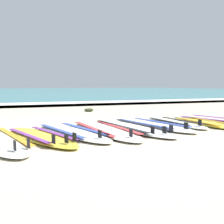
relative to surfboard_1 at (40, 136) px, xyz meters
name	(u,v)px	position (x,y,z in m)	size (l,w,h in m)	color
ground_plane	(114,132)	(1.28, 0.22, -0.04)	(80.00, 80.00, 0.00)	#C1B599
sea	(5,91)	(1.28, 36.39, 0.01)	(80.00, 60.00, 0.10)	teal
wave_foam_strip	(44,105)	(1.28, 7.06, 0.02)	(80.00, 1.34, 0.11)	white
surfboard_1	(40,136)	(0.00, 0.00, 0.00)	(1.03, 2.22, 0.18)	yellow
surfboard_2	(72,132)	(0.55, 0.26, 0.00)	(0.98, 2.39, 0.18)	silver
surfboard_3	(105,130)	(1.13, 0.26, 0.00)	(0.66, 2.52, 0.18)	white
surfboard_4	(131,127)	(1.66, 0.34, 0.00)	(0.85, 2.58, 0.18)	white
surfboard_5	(152,125)	(2.19, 0.50, 0.00)	(0.91, 2.37, 0.18)	white
surfboard_6	(175,123)	(2.78, 0.60, 0.00)	(0.52, 1.95, 0.18)	silver
surfboard_7	(204,123)	(3.31, 0.35, 0.00)	(0.57, 1.96, 0.18)	yellow
surfboard_8	(220,121)	(3.87, 0.50, 0.00)	(1.18, 2.58, 0.18)	silver
seaweed_clump_near_shoreline	(89,110)	(2.10, 4.10, 0.01)	(0.29, 0.23, 0.10)	#2D381E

